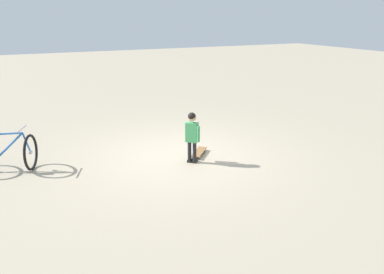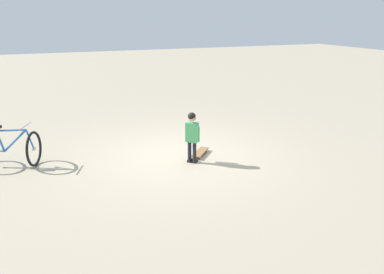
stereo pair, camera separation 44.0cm
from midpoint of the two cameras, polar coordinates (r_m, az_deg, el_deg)
ground_plane at (r=8.00m, az=-0.64°, el=-2.87°), size 50.00×50.00×0.00m
child_person at (r=7.41m, az=1.70°, el=0.77°), size 0.39×0.28×1.06m
skateboard at (r=8.02m, az=2.85°, el=-2.38°), size 0.60×0.57×0.07m
bicycle_near at (r=8.10m, az=-25.12°, el=-1.54°), size 1.05×1.25×0.85m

